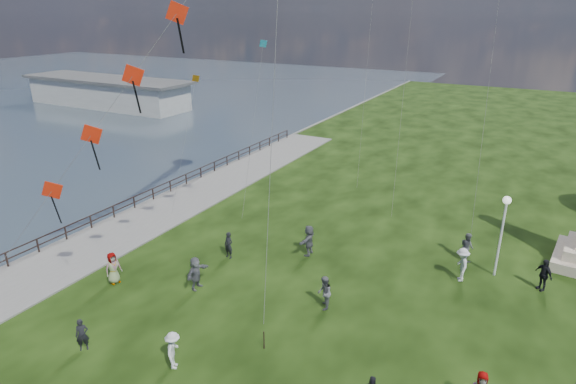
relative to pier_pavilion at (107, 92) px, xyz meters
The scene contains 14 objects.
waterfront 49.44m from the pier_pavilion, 41.92° to the right, with size 200.00×200.00×1.51m.
pier_pavilion is the anchor object (origin of this frame).
lamppost 66.63m from the pier_pavilion, 24.27° to the right, with size 0.44×0.44×4.80m.
person_0 62.51m from the pier_pavilion, 43.26° to the right, with size 0.55×0.36×1.52m, color black.
person_1 63.94m from the pier_pavilion, 33.11° to the right, with size 0.87×0.53×1.78m, color #595960.
person_2 65.03m from the pier_pavilion, 40.01° to the right, with size 1.10×0.57×1.70m, color silver.
person_5 59.31m from the pier_pavilion, 37.97° to the right, with size 1.72×0.74×1.85m, color #595960.
person_6 56.75m from the pier_pavilion, 35.34° to the right, with size 0.60×0.39×1.65m, color black.
person_7 64.58m from the pier_pavilion, 24.04° to the right, with size 0.85×0.53×1.76m, color #595960.
person_8 65.77m from the pier_pavilion, 26.04° to the right, with size 1.25×0.65×1.94m, color silver.
person_9 68.95m from the pier_pavilion, 23.76° to the right, with size 1.06×0.54×1.81m, color black.
person_10 57.08m from the pier_pavilion, 42.00° to the right, with size 0.89×0.54×1.81m, color #595960.
person_11 58.72m from the pier_pavilion, 30.92° to the right, with size 1.78×0.77×1.92m, color #595960.
red_kite_train 60.12m from the pier_pavilion, 39.16° to the right, with size 12.30×9.35×19.72m.
Camera 1 is at (9.76, -11.87, 14.12)m, focal length 30.00 mm.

